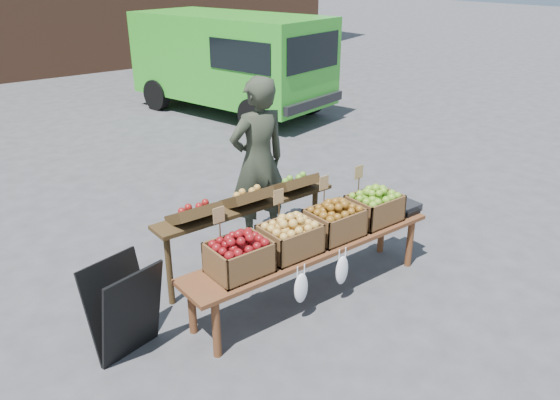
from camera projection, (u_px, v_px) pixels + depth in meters
ground at (273, 330)px, 4.85m from camera, size 80.00×80.00×0.00m
delivery_van at (231, 64)px, 11.54m from camera, size 3.08×4.90×2.04m
vendor at (258, 162)px, 6.08m from camera, size 0.73×0.50×1.92m
chalkboard_sign at (125, 310)px, 4.42m from camera, size 0.61×0.43×0.84m
back_table at (248, 229)px, 5.54m from camera, size 2.10×0.44×1.04m
display_bench at (312, 270)px, 5.24m from camera, size 2.70×0.56×0.57m
crate_golden_apples at (239, 258)px, 4.61m from camera, size 0.50×0.40×0.28m
crate_russet_pears at (290, 239)px, 4.92m from camera, size 0.50×0.40×0.28m
crate_red_apples at (335, 223)px, 5.23m from camera, size 0.50×0.40×0.28m
crate_green_apples at (374, 208)px, 5.54m from camera, size 0.50×0.40×0.28m
weighing_scale at (401, 207)px, 5.82m from camera, size 0.34×0.30×0.08m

